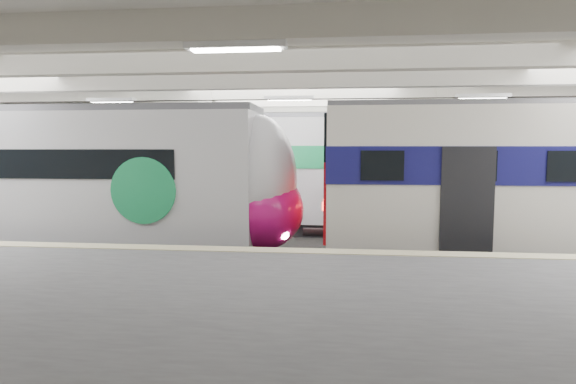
# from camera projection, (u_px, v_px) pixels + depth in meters

# --- Properties ---
(station_hall) EXTENTS (36.00, 24.00, 5.75)m
(station_hall) POSITION_uv_depth(u_px,v_px,m) (274.00, 152.00, 11.90)
(station_hall) COLOR black
(station_hall) RESTS_ON ground
(modern_emu) EXTENTS (14.12, 2.91, 4.54)m
(modern_emu) POSITION_uv_depth(u_px,v_px,m) (88.00, 185.00, 14.34)
(modern_emu) COLOR silver
(modern_emu) RESTS_ON ground
(far_train) EXTENTS (14.70, 3.21, 4.65)m
(far_train) POSITION_uv_depth(u_px,v_px,m) (245.00, 171.00, 19.37)
(far_train) COLOR silver
(far_train) RESTS_ON ground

